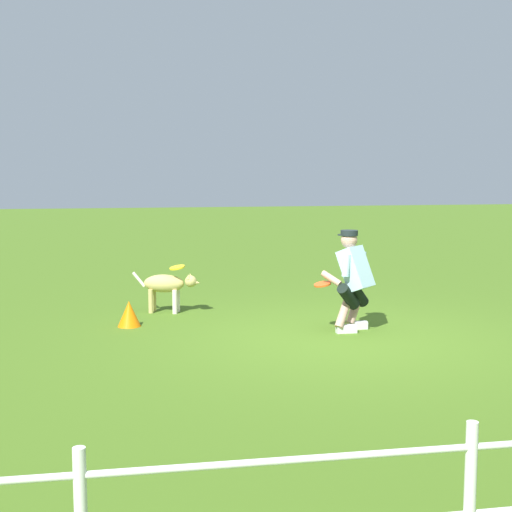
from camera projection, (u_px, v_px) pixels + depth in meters
name	position (u px, v px, depth m)	size (l,w,h in m)	color
ground_plane	(339.00, 339.00, 9.09)	(60.00, 60.00, 0.00)	#476C1D
person	(353.00, 277.00, 9.44)	(0.70, 0.57, 1.29)	silver
dog	(167.00, 285.00, 10.69)	(0.98, 0.43, 0.59)	tan
frisbee_flying	(177.00, 267.00, 10.58)	(0.22, 0.22, 0.02)	yellow
frisbee_held	(323.00, 284.00, 9.45)	(0.22, 0.22, 0.02)	#EC571D
training_cone	(129.00, 314.00, 9.78)	(0.30, 0.30, 0.34)	orange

